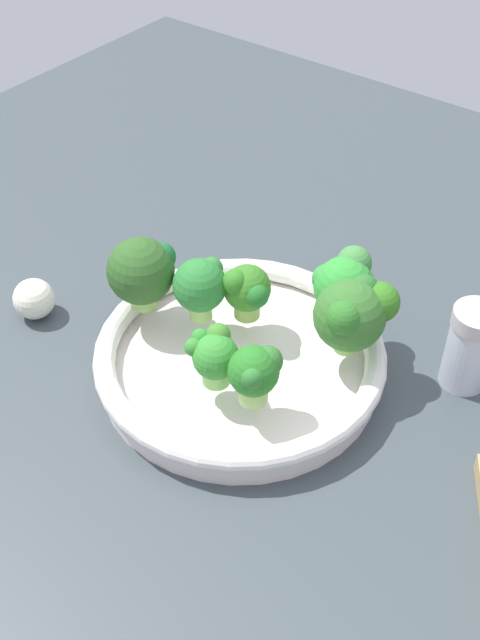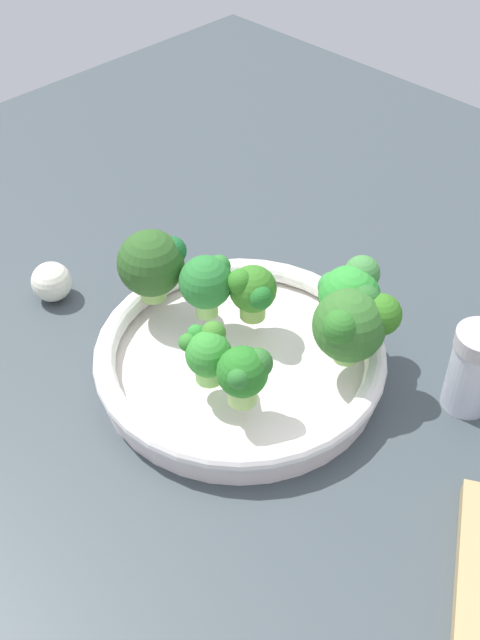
{
  "view_description": "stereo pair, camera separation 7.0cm",
  "coord_description": "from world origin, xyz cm",
  "px_view_note": "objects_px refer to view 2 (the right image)",
  "views": [
    {
      "loc": [
        -38.9,
        -30.3,
        53.8
      ],
      "look_at": [
        2.62,
        1.15,
        6.74
      ],
      "focal_mm": 44.22,
      "sensor_mm": 36.0,
      "label": 1
    },
    {
      "loc": [
        -34.3,
        -35.59,
        53.8
      ],
      "look_at": [
        2.62,
        1.15,
        6.74
      ],
      "focal_mm": 44.22,
      "sensor_mm": 36.0,
      "label": 2
    }
  ],
  "objects_px": {
    "broccoli_floret_3": "(153,262)",
    "broccoli_floret_5": "(350,293)",
    "broccoli_floret_1": "(354,323)",
    "broccoli_floret_6": "(207,282)",
    "pepper_shaker": "(473,369)",
    "broccoli_floret_0": "(252,291)",
    "garlic_bulb": "(52,282)",
    "bowl": "(240,358)",
    "broccoli_floret_2": "(205,350)",
    "broccoli_floret_4": "(245,373)"
  },
  "relations": [
    {
      "from": "broccoli_floret_3",
      "to": "broccoli_floret_5",
      "type": "xyz_separation_m",
      "value": [
        0.1,
        -0.16,
        0.0
      ]
    },
    {
      "from": "broccoli_floret_1",
      "to": "broccoli_floret_6",
      "type": "xyz_separation_m",
      "value": [
        -0.05,
        0.14,
        -0.0
      ]
    },
    {
      "from": "pepper_shaker",
      "to": "broccoli_floret_6",
      "type": "bearing_deg",
      "value": 115.53
    },
    {
      "from": "broccoli_floret_0",
      "to": "garlic_bulb",
      "type": "relative_size",
      "value": 1.37
    },
    {
      "from": "bowl",
      "to": "broccoli_floret_0",
      "type": "bearing_deg",
      "value": 27.97
    },
    {
      "from": "broccoli_floret_1",
      "to": "broccoli_floret_3",
      "type": "distance_m",
      "value": 0.2
    },
    {
      "from": "broccoli_floret_3",
      "to": "garlic_bulb",
      "type": "height_order",
      "value": "broccoli_floret_3"
    },
    {
      "from": "broccoli_floret_1",
      "to": "broccoli_floret_3",
      "type": "height_order",
      "value": "broccoli_floret_3"
    },
    {
      "from": "pepper_shaker",
      "to": "broccoli_floret_2",
      "type": "bearing_deg",
      "value": 134.86
    },
    {
      "from": "bowl",
      "to": "pepper_shaker",
      "type": "distance_m",
      "value": 0.21
    },
    {
      "from": "broccoli_floret_0",
      "to": "broccoli_floret_6",
      "type": "distance_m",
      "value": 0.04
    },
    {
      "from": "garlic_bulb",
      "to": "broccoli_floret_0",
      "type": "bearing_deg",
      "value": -64.67
    },
    {
      "from": "broccoli_floret_6",
      "to": "broccoli_floret_2",
      "type": "bearing_deg",
      "value": -134.81
    },
    {
      "from": "broccoli_floret_6",
      "to": "pepper_shaker",
      "type": "height_order",
      "value": "broccoli_floret_6"
    },
    {
      "from": "broccoli_floret_5",
      "to": "garlic_bulb",
      "type": "bearing_deg",
      "value": 118.29
    },
    {
      "from": "broccoli_floret_2",
      "to": "broccoli_floret_3",
      "type": "bearing_deg",
      "value": 70.94
    },
    {
      "from": "broccoli_floret_3",
      "to": "broccoli_floret_6",
      "type": "xyz_separation_m",
      "value": [
        0.02,
        -0.05,
        -0.0
      ]
    },
    {
      "from": "broccoli_floret_6",
      "to": "garlic_bulb",
      "type": "height_order",
      "value": "broccoli_floret_6"
    },
    {
      "from": "broccoli_floret_4",
      "to": "broccoli_floret_5",
      "type": "distance_m",
      "value": 0.13
    },
    {
      "from": "broccoli_floret_2",
      "to": "broccoli_floret_6",
      "type": "bearing_deg",
      "value": 45.19
    },
    {
      "from": "garlic_bulb",
      "to": "broccoli_floret_5",
      "type": "bearing_deg",
      "value": -61.71
    },
    {
      "from": "broccoli_floret_3",
      "to": "garlic_bulb",
      "type": "relative_size",
      "value": 1.75
    },
    {
      "from": "pepper_shaker",
      "to": "broccoli_floret_4",
      "type": "bearing_deg",
      "value": 143.45
    },
    {
      "from": "broccoli_floret_0",
      "to": "broccoli_floret_5",
      "type": "relative_size",
      "value": 0.8
    },
    {
      "from": "broccoli_floret_1",
      "to": "broccoli_floret_6",
      "type": "relative_size",
      "value": 1.18
    },
    {
      "from": "broccoli_floret_1",
      "to": "broccoli_floret_2",
      "type": "relative_size",
      "value": 1.45
    },
    {
      "from": "broccoli_floret_5",
      "to": "bowl",
      "type": "bearing_deg",
      "value": 147.86
    },
    {
      "from": "broccoli_floret_6",
      "to": "broccoli_floret_1",
      "type": "bearing_deg",
      "value": -71.18
    },
    {
      "from": "broccoli_floret_3",
      "to": "broccoli_floret_6",
      "type": "relative_size",
      "value": 1.16
    },
    {
      "from": "broccoli_floret_2",
      "to": "broccoli_floret_3",
      "type": "xyz_separation_m",
      "value": [
        0.04,
        0.11,
        0.01
      ]
    },
    {
      "from": "broccoli_floret_3",
      "to": "pepper_shaker",
      "type": "distance_m",
      "value": 0.31
    },
    {
      "from": "broccoli_floret_2",
      "to": "pepper_shaker",
      "type": "xyz_separation_m",
      "value": [
        0.17,
        -0.17,
        -0.02
      ]
    },
    {
      "from": "broccoli_floret_1",
      "to": "pepper_shaker",
      "type": "relative_size",
      "value": 0.88
    },
    {
      "from": "broccoli_floret_2",
      "to": "broccoli_floret_3",
      "type": "relative_size",
      "value": 0.7
    },
    {
      "from": "broccoli_floret_5",
      "to": "broccoli_floret_3",
      "type": "bearing_deg",
      "value": 120.41
    },
    {
      "from": "broccoli_floret_1",
      "to": "broccoli_floret_5",
      "type": "bearing_deg",
      "value": 43.63
    },
    {
      "from": "garlic_bulb",
      "to": "broccoli_floret_3",
      "type": "bearing_deg",
      "value": -65.05
    },
    {
      "from": "broccoli_floret_2",
      "to": "broccoli_floret_5",
      "type": "distance_m",
      "value": 0.14
    },
    {
      "from": "bowl",
      "to": "garlic_bulb",
      "type": "height_order",
      "value": "garlic_bulb"
    },
    {
      "from": "broccoli_floret_3",
      "to": "garlic_bulb",
      "type": "xyz_separation_m",
      "value": [
        -0.05,
        0.11,
        -0.06
      ]
    },
    {
      "from": "broccoli_floret_3",
      "to": "bowl",
      "type": "bearing_deg",
      "value": -85.2
    },
    {
      "from": "broccoli_floret_6",
      "to": "pepper_shaker",
      "type": "relative_size",
      "value": 0.74
    },
    {
      "from": "broccoli_floret_2",
      "to": "pepper_shaker",
      "type": "relative_size",
      "value": 0.61
    },
    {
      "from": "bowl",
      "to": "broccoli_floret_4",
      "type": "distance_m",
      "value": 0.09
    },
    {
      "from": "broccoli_floret_2",
      "to": "broccoli_floret_6",
      "type": "relative_size",
      "value": 0.82
    },
    {
      "from": "broccoli_floret_4",
      "to": "broccoli_floret_3",
      "type": "bearing_deg",
      "value": 77.13
    },
    {
      "from": "broccoli_floret_0",
      "to": "broccoli_floret_6",
      "type": "height_order",
      "value": "broccoli_floret_6"
    },
    {
      "from": "broccoli_floret_6",
      "to": "broccoli_floret_5",
      "type": "bearing_deg",
      "value": -54.81
    },
    {
      "from": "bowl",
      "to": "broccoli_floret_2",
      "type": "xyz_separation_m",
      "value": [
        -0.05,
        -0.01,
        0.05
      ]
    },
    {
      "from": "bowl",
      "to": "broccoli_floret_5",
      "type": "distance_m",
      "value": 0.12
    }
  ]
}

